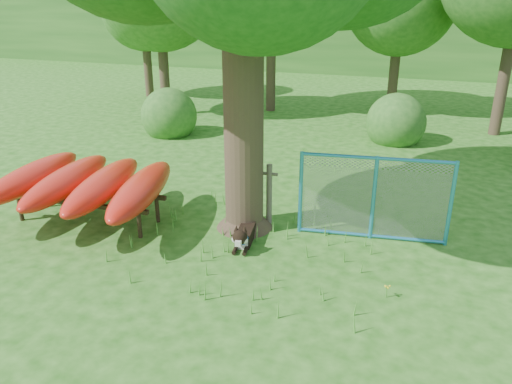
% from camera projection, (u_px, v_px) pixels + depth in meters
% --- Properties ---
extents(ground, '(80.00, 80.00, 0.00)m').
position_uv_depth(ground, '(220.00, 272.00, 8.21)').
color(ground, '#1C5511').
rests_on(ground, ground).
extents(wooden_post, '(0.33, 0.12, 1.23)m').
position_uv_depth(wooden_post, '(269.00, 193.00, 9.74)').
color(wooden_post, brown).
rests_on(wooden_post, ground).
extents(kayak_rack, '(3.70, 3.28, 1.07)m').
position_uv_depth(kayak_rack, '(85.00, 183.00, 9.76)').
color(kayak_rack, black).
rests_on(kayak_rack, ground).
extents(husky_dog, '(0.41, 1.18, 0.52)m').
position_uv_depth(husky_dog, '(244.00, 236.00, 9.05)').
color(husky_dog, black).
rests_on(husky_dog, ground).
extents(fence_section, '(2.73, 0.42, 2.67)m').
position_uv_depth(fence_section, '(374.00, 198.00, 9.08)').
color(fence_section, '#2888BE').
rests_on(fence_section, ground).
extents(wildflower_clump, '(0.10, 0.09, 0.21)m').
position_uv_depth(wildflower_clump, '(387.00, 288.00, 7.47)').
color(wildflower_clump, '#4D9731').
rests_on(wildflower_clump, ground).
extents(bg_tree_f, '(3.60, 3.60, 5.55)m').
position_uv_depth(bg_tree_f, '(143.00, 8.00, 21.00)').
color(bg_tree_f, '#36291D').
rests_on(bg_tree_f, ground).
extents(shrub_left, '(1.80, 1.80, 1.80)m').
position_uv_depth(shrub_left, '(170.00, 134.00, 16.33)').
color(shrub_left, '#275E1E').
rests_on(shrub_left, ground).
extents(shrub_mid, '(1.80, 1.80, 1.80)m').
position_uv_depth(shrub_mid, '(394.00, 142.00, 15.48)').
color(shrub_mid, '#275E1E').
rests_on(shrub_mid, ground).
extents(wooded_hillside, '(80.00, 12.00, 6.00)m').
position_uv_depth(wooded_hillside, '(393.00, 15.00, 31.64)').
color(wooded_hillside, '#275E1E').
rests_on(wooded_hillside, ground).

